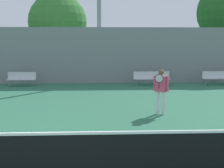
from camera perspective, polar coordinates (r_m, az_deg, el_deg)
tennis_net at (r=5.98m, az=-13.82°, el=-13.21°), size 11.98×0.09×1.02m
tennis_player at (r=11.36m, az=8.92°, el=-0.95°), size 0.53×0.50×1.64m
bench_courtside_near at (r=19.97m, az=18.83°, el=1.28°), size 1.89×0.40×0.83m
bench_courtside_far at (r=18.86m, az=7.26°, el=1.28°), size 2.17×0.40×0.83m
bench_adjacent_court at (r=19.10m, az=-16.20°, el=1.11°), size 1.65×0.40×0.83m
back_fence at (r=19.69m, az=-6.02°, el=5.22°), size 33.85×0.06×3.50m
tree_green_broad at (r=23.96m, az=-9.90°, el=11.00°), size 4.33×4.33×6.19m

